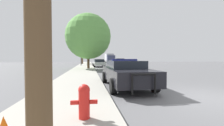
# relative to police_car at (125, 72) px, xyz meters

# --- Properties ---
(ground_plane) EXTENTS (110.00, 110.00, 0.00)m
(ground_plane) POSITION_rel_police_car_xyz_m (2.44, -2.70, -0.76)
(ground_plane) COLOR #565659
(sidewalk_left) EXTENTS (3.00, 110.00, 0.13)m
(sidewalk_left) POSITION_rel_police_car_xyz_m (-2.66, -2.70, -0.69)
(sidewalk_left) COLOR #99968C
(sidewalk_left) RESTS_ON ground_plane
(police_car) EXTENTS (2.17, 5.07, 1.48)m
(police_car) POSITION_rel_police_car_xyz_m (0.00, 0.00, 0.00)
(police_car) COLOR black
(police_car) RESTS_ON ground_plane
(fire_hydrant) EXTENTS (0.61, 0.27, 0.79)m
(fire_hydrant) POSITION_rel_police_car_xyz_m (-2.04, -4.29, -0.21)
(fire_hydrant) COLOR red
(fire_hydrant) RESTS_ON sidewalk_left
(traffic_light) EXTENTS (3.55, 0.35, 4.99)m
(traffic_light) POSITION_rel_police_car_xyz_m (-1.99, 21.56, 2.90)
(traffic_light) COLOR #424247
(traffic_light) RESTS_ON sidewalk_left
(car_background_midblock) EXTENTS (2.18, 4.76, 1.36)m
(car_background_midblock) POSITION_rel_police_car_xyz_m (-0.19, 18.84, -0.04)
(car_background_midblock) COLOR #B7B7BC
(car_background_midblock) RESTS_ON ground_plane
(car_background_oncoming) EXTENTS (2.13, 4.65, 1.49)m
(car_background_oncoming) POSITION_rel_police_car_xyz_m (4.21, 21.99, 0.04)
(car_background_oncoming) COLOR #333856
(car_background_oncoming) RESTS_ON ground_plane
(car_background_distant) EXTENTS (2.08, 4.12, 1.37)m
(car_background_distant) POSITION_rel_police_car_xyz_m (4.12, 40.97, -0.03)
(car_background_distant) COLOR #474C51
(car_background_distant) RESTS_ON ground_plane
(box_truck) EXTENTS (2.56, 6.54, 2.92)m
(box_truck) POSITION_rel_police_car_xyz_m (4.36, 37.59, 0.85)
(box_truck) COLOR #333856
(box_truck) RESTS_ON ground_plane
(tree_sidewalk_far) EXTENTS (3.81, 3.81, 6.06)m
(tree_sidewalk_far) POSITION_rel_police_car_xyz_m (-3.59, 30.97, 3.49)
(tree_sidewalk_far) COLOR brown
(tree_sidewalk_far) RESTS_ON sidewalk_left
(tree_sidewalk_mid) EXTENTS (6.18, 6.18, 7.46)m
(tree_sidewalk_mid) POSITION_rel_police_car_xyz_m (-1.99, 12.99, 3.74)
(tree_sidewalk_mid) COLOR #4C3823
(tree_sidewalk_mid) RESTS_ON sidewalk_left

